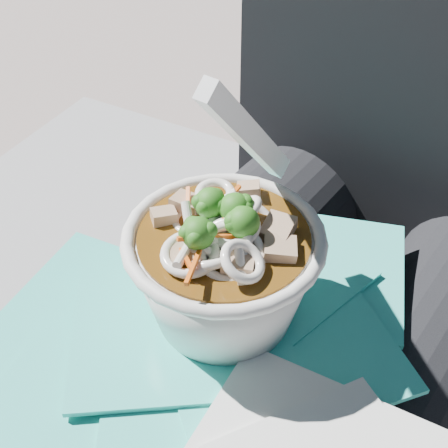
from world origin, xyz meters
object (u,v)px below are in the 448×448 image
Objects in this scene: lap at (246,402)px; udon_bowl at (224,263)px; stone_ledge at (311,445)px; person_body at (311,301)px; plastic_bag at (196,336)px.

lap is 0.13m from udon_bowl.
udon_bowl is (-0.03, 0.01, 0.13)m from lap.
udon_bowl is at bearing -100.98° from stone_ledge.
stone_ledge is at bearing 79.02° from udon_bowl.
stone_ledge is 1.03× the size of person_body.
lap is (0.00, -0.15, 0.28)m from stone_ledge.
lap reaches higher than stone_ledge.
plastic_bag is at bearing -101.24° from udon_bowl.
person_body is at bearing 73.43° from plastic_bag.
person_body is (0.00, 0.09, 0.03)m from lap.
stone_ledge is 0.32m from lap.
udon_bowl is (0.01, 0.03, 0.05)m from plastic_bag.
udon_bowl reaches higher than lap.
plastic_bag is 2.14× the size of udon_bowl.
person_body reaches higher than plastic_bag.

